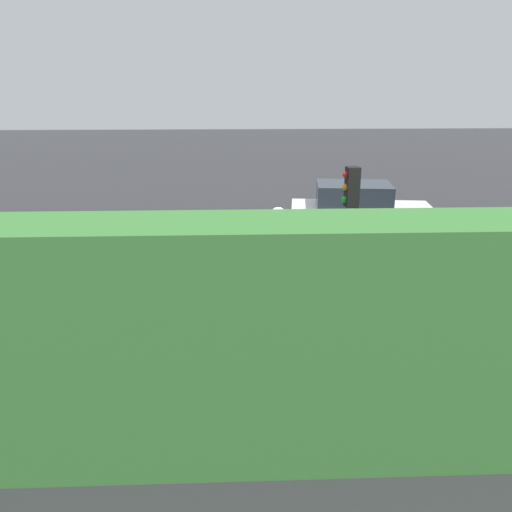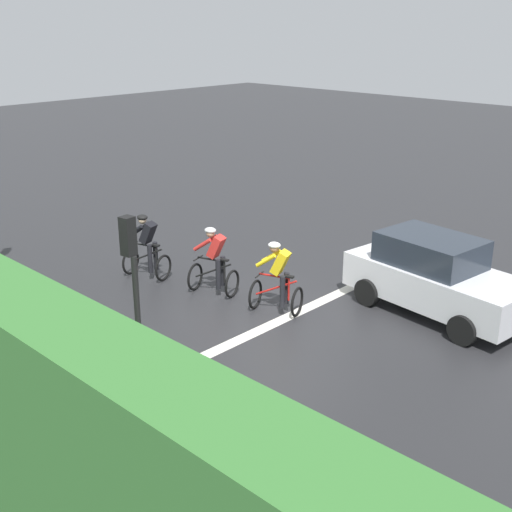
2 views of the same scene
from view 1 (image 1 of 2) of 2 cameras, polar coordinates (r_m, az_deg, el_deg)
The scene contains 10 objects.
ground_plane at distance 13.23m, azimuth 3.23°, elevation -2.00°, with size 80.00×80.00×0.00m, color #28282B.
sidewalk_kerb at distance 8.37m, azimuth -7.36°, elevation -14.86°, with size 2.80×25.53×0.12m, color gray.
stone_wall_low at distance 7.49m, azimuth -8.02°, elevation -17.06°, with size 0.44×25.53×0.62m, color gray.
hedge_wall at distance 6.57m, azimuth -8.76°, elevation -9.65°, with size 1.10×25.53×3.13m, color #387533.
road_marking_stop_line at distance 13.25m, azimuth 4.25°, elevation -1.97°, with size 7.00×0.30×0.01m, color silver.
cyclist_lead at distance 12.80m, azimuth -14.28°, elevation 0.49°, with size 0.96×1.23×1.66m.
cyclist_second at distance 12.97m, azimuth -5.16°, elevation 1.24°, with size 0.98×1.24×1.66m.
cyclist_mid at distance 13.24m, azimuth 2.71°, elevation 1.66°, with size 1.00×1.24×1.66m.
car_white at distance 15.94m, azimuth 11.05°, elevation 4.56°, with size 2.23×4.27×1.76m.
traffic_light_near_crossing at distance 8.79m, azimuth 10.30°, elevation 2.26°, with size 0.22×0.31×3.34m.
Camera 1 is at (-12.32, 1.25, 4.66)m, focal length 36.99 mm.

